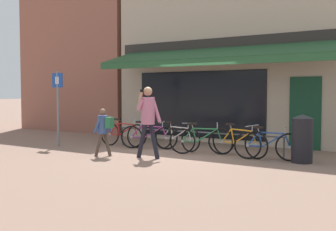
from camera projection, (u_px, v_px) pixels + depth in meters
The scene contains 14 objects.
ground_plane at pixel (172, 154), 11.28m from camera, with size 160.00×160.00×0.00m, color #846656.
shop_front at pixel (243, 56), 14.65m from camera, with size 8.56×4.61×5.83m.
neighbour_building at pixel (98, 52), 19.10m from camera, with size 5.73×4.00×6.94m.
bike_rack_rail at pixel (193, 134), 11.72m from camera, with size 5.23×0.04×0.57m.
bicycle_red at pixel (123, 134), 12.81m from camera, with size 1.73×0.52×0.87m.
bicycle_purple at pixel (149, 136), 12.26m from camera, with size 1.64×0.70×0.81m.
bicycle_silver at pixel (177, 138), 11.96m from camera, with size 1.70×0.52×0.82m.
bicycle_green at pixel (202, 140), 11.18m from camera, with size 1.59×0.89×0.85m.
bicycle_orange at pixel (239, 142), 10.78m from camera, with size 1.75×0.62×0.85m.
bicycle_blue at pixel (268, 145), 10.23m from camera, with size 1.65×0.60×0.82m.
pedestrian_adult at pixel (148, 114), 10.51m from camera, with size 0.65×0.50×1.80m.
pedestrian_child at pixel (104, 126), 10.86m from camera, with size 0.49×0.48×1.25m.
litter_bin at pixel (302, 138), 9.85m from camera, with size 0.50×0.50×1.14m.
parking_sign at pixel (58, 100), 12.85m from camera, with size 0.44×0.07×2.30m.
Camera 1 is at (6.10, -9.40, 1.67)m, focal length 45.00 mm.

